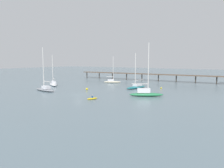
# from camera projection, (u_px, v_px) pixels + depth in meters

# --- Properties ---
(ground_plane) EXTENTS (400.00, 400.00, 0.00)m
(ground_plane) POSITION_uv_depth(u_px,v_px,m) (78.00, 95.00, 63.74)
(ground_plane) COLOR slate
(pier) EXTENTS (77.39, 9.63, 7.65)m
(pier) POSITION_uv_depth(u_px,v_px,m) (179.00, 73.00, 98.52)
(pier) COLOR brown
(pier) RESTS_ON ground_plane
(sailboat_cream) EXTENTS (7.78, 5.57, 11.65)m
(sailboat_cream) POSITION_uv_depth(u_px,v_px,m) (112.00, 81.00, 96.05)
(sailboat_cream) COLOR beige
(sailboat_cream) RESTS_ON ground_plane
(sailboat_white) EXTENTS (9.20, 7.22, 12.11)m
(sailboat_white) POSITION_uv_depth(u_px,v_px,m) (53.00, 84.00, 86.45)
(sailboat_white) COLOR white
(sailboat_white) RESTS_ON ground_plane
(sailboat_green) EXTENTS (9.16, 6.78, 14.83)m
(sailboat_green) POSITION_uv_depth(u_px,v_px,m) (146.00, 93.00, 60.78)
(sailboat_green) COLOR #287F4C
(sailboat_green) RESTS_ON ground_plane
(sailboat_teal) EXTENTS (4.48, 10.25, 12.49)m
(sailboat_teal) POSITION_uv_depth(u_px,v_px,m) (136.00, 86.00, 77.91)
(sailboat_teal) COLOR #1E727A
(sailboat_teal) RESTS_ON ground_plane
(sailboat_gray) EXTENTS (10.19, 3.72, 14.12)m
(sailboat_gray) POSITION_uv_depth(u_px,v_px,m) (45.00, 89.00, 71.08)
(sailboat_gray) COLOR gray
(sailboat_gray) RESTS_ON ground_plane
(dinghy_yellow) EXTENTS (2.14, 3.38, 1.14)m
(dinghy_yellow) POSITION_uv_depth(u_px,v_px,m) (92.00, 98.00, 56.47)
(dinghy_yellow) COLOR yellow
(dinghy_yellow) RESTS_ON ground_plane
(mooring_buoy_far) EXTENTS (0.56, 0.56, 0.56)m
(mooring_buoy_far) POSITION_uv_depth(u_px,v_px,m) (161.00, 88.00, 76.52)
(mooring_buoy_far) COLOR yellow
(mooring_buoy_far) RESTS_ON ground_plane
(mooring_buoy_mid) EXTENTS (0.77, 0.77, 0.77)m
(mooring_buoy_mid) POSITION_uv_depth(u_px,v_px,m) (87.00, 89.00, 73.13)
(mooring_buoy_mid) COLOR yellow
(mooring_buoy_mid) RESTS_ON ground_plane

